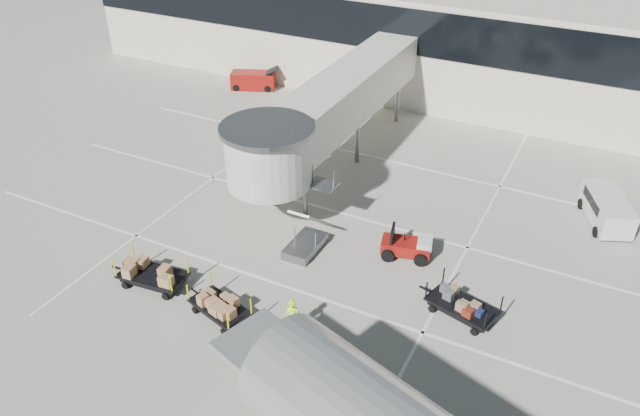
# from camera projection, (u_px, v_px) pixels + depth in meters

# --- Properties ---
(ground) EXTENTS (140.00, 140.00, 0.00)m
(ground) POSITION_uv_depth(u_px,v_px,m) (280.00, 318.00, 27.82)
(ground) COLOR #BAB5A6
(ground) RESTS_ON ground
(lane_markings) EXTENTS (40.00, 30.00, 0.02)m
(lane_markings) POSITION_uv_depth(u_px,v_px,m) (353.00, 213.00, 35.07)
(lane_markings) COLOR white
(lane_markings) RESTS_ON ground
(terminal) EXTENTS (64.00, 12.11, 15.20)m
(terminal) POSITION_uv_depth(u_px,v_px,m) (469.00, 40.00, 48.20)
(terminal) COLOR beige
(terminal) RESTS_ON ground
(jet_bridge) EXTENTS (5.70, 20.40, 6.03)m
(jet_bridge) POSITION_uv_depth(u_px,v_px,m) (325.00, 113.00, 36.24)
(jet_bridge) COLOR beige
(jet_bridge) RESTS_ON ground
(baggage_tug) EXTENTS (2.71, 2.10, 1.64)m
(baggage_tug) POSITION_uv_depth(u_px,v_px,m) (407.00, 246.00, 31.38)
(baggage_tug) COLOR maroon
(baggage_tug) RESTS_ON ground
(suitcase_cart) EXTENTS (3.88, 2.30, 1.49)m
(suitcase_cart) POSITION_uv_depth(u_px,v_px,m) (463.00, 307.00, 27.65)
(suitcase_cart) COLOR black
(suitcase_cart) RESTS_ON ground
(box_cart_near) EXTENTS (3.63, 2.18, 1.40)m
(box_cart_near) POSITION_uv_depth(u_px,v_px,m) (219.00, 305.00, 27.67)
(box_cart_near) COLOR black
(box_cart_near) RESTS_ON ground
(box_cart_far) EXTENTS (3.99, 1.91, 1.54)m
(box_cart_far) POSITION_uv_depth(u_px,v_px,m) (155.00, 276.00, 29.39)
(box_cart_far) COLOR black
(box_cart_far) RESTS_ON ground
(ground_worker) EXTENTS (0.77, 0.60, 1.86)m
(ground_worker) POSITION_uv_depth(u_px,v_px,m) (292.00, 318.00, 26.46)
(ground_worker) COLOR #ABFF1A
(ground_worker) RESTS_ON ground
(minivan) EXTENTS (3.22, 4.52, 1.59)m
(minivan) POSITION_uv_depth(u_px,v_px,m) (606.00, 207.00, 33.83)
(minivan) COLOR silver
(minivan) RESTS_ON ground
(belt_loader) EXTENTS (3.99, 2.69, 1.80)m
(belt_loader) POSITION_uv_depth(u_px,v_px,m) (253.00, 80.00, 50.38)
(belt_loader) COLOR maroon
(belt_loader) RESTS_ON ground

